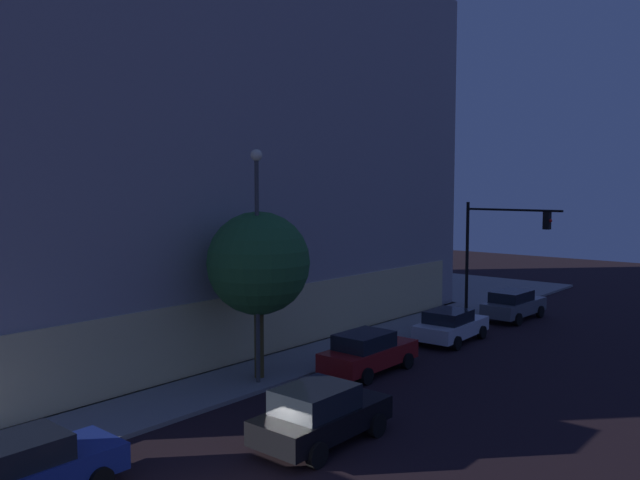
{
  "coord_description": "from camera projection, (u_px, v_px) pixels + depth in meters",
  "views": [
    {
      "loc": [
        -8.46,
        -9.82,
        7.38
      ],
      "look_at": [
        6.75,
        3.16,
        5.77
      ],
      "focal_mm": 35.26,
      "sensor_mm": 36.0,
      "label": 1
    }
  ],
  "objects": [
    {
      "name": "modern_building",
      "position": [
        146.0,
        134.0,
        35.73
      ],
      "size": [
        30.03,
        23.62,
        21.22
      ],
      "color": "#4C4C51",
      "rests_on": "ground"
    },
    {
      "name": "traffic_light_far_corner",
      "position": [
        495.0,
        241.0,
        34.17
      ],
      "size": [
        0.69,
        5.56,
        6.53
      ],
      "color": "black",
      "rests_on": "sidewalk_corner"
    },
    {
      "name": "street_lamp_sidewalk",
      "position": [
        257.0,
        239.0,
        23.2
      ],
      "size": [
        0.44,
        0.44,
        8.71
      ],
      "color": "#434343",
      "rests_on": "sidewalk_corner"
    },
    {
      "name": "sidewalk_tree",
      "position": [
        258.0,
        263.0,
        23.88
      ],
      "size": [
        3.95,
        3.95,
        6.41
      ],
      "color": "#51441E",
      "rests_on": "sidewalk_corner"
    },
    {
      "name": "car_blue",
      "position": [
        22.0,
        469.0,
        14.71
      ],
      "size": [
        4.45,
        2.06,
        1.61
      ],
      "color": "navy",
      "rests_on": "ground"
    },
    {
      "name": "car_black",
      "position": [
        320.0,
        414.0,
        18.2
      ],
      "size": [
        4.46,
        2.17,
        1.74
      ],
      "color": "black",
      "rests_on": "ground"
    },
    {
      "name": "car_red",
      "position": [
        368.0,
        352.0,
        25.3
      ],
      "size": [
        4.57,
        2.05,
        1.67
      ],
      "color": "maroon",
      "rests_on": "ground"
    },
    {
      "name": "car_white",
      "position": [
        451.0,
        325.0,
        30.45
      ],
      "size": [
        4.59,
        2.31,
        1.58
      ],
      "color": "silver",
      "rests_on": "ground"
    },
    {
      "name": "car_grey",
      "position": [
        513.0,
        304.0,
        35.63
      ],
      "size": [
        4.79,
        2.17,
        1.67
      ],
      "color": "slate",
      "rests_on": "ground"
    }
  ]
}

